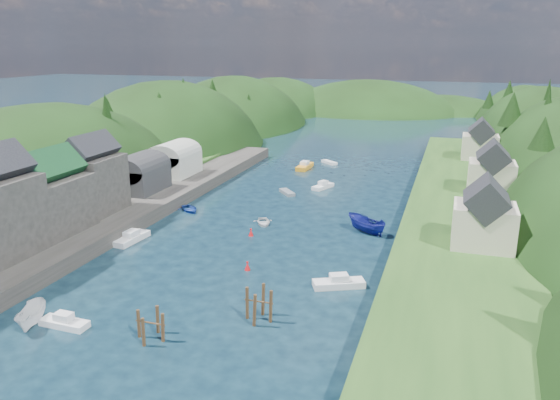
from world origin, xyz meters
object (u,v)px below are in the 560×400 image
(piling_cluster_far, at_px, (259,307))
(channel_buoy_far, at_px, (251,232))
(piling_cluster_near, at_px, (151,328))
(channel_buoy_near, at_px, (247,266))

(piling_cluster_far, relative_size, channel_buoy_far, 3.52)
(piling_cluster_near, distance_m, piling_cluster_far, 10.12)
(channel_buoy_far, bearing_deg, piling_cluster_far, -67.33)
(piling_cluster_far, distance_m, channel_buoy_near, 12.14)
(channel_buoy_near, bearing_deg, piling_cluster_far, -63.59)
(piling_cluster_near, relative_size, channel_buoy_near, 2.99)
(piling_cluster_far, height_order, channel_buoy_far, piling_cluster_far)
(piling_cluster_far, xyz_separation_m, channel_buoy_far, (-9.16, 21.94, -0.88))
(piling_cluster_far, bearing_deg, channel_buoy_near, 116.41)
(piling_cluster_far, bearing_deg, channel_buoy_far, 112.67)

